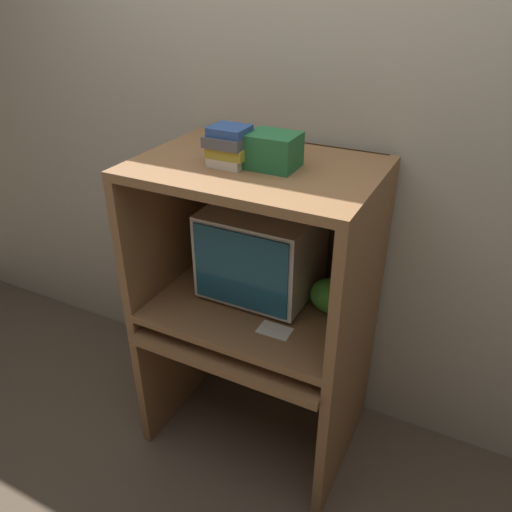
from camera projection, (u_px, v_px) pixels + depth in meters
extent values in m
plane|color=brown|center=(225.00, 476.00, 2.26)|extent=(12.00, 12.00, 0.00)
cube|color=#B2A893|center=(297.00, 154.00, 2.18)|extent=(6.00, 0.06, 2.60)
cube|color=brown|center=(181.00, 348.00, 2.52)|extent=(0.04, 0.66, 0.67)
cube|color=brown|center=(346.00, 407.00, 2.18)|extent=(0.04, 0.66, 0.67)
cube|color=brown|center=(239.00, 344.00, 2.07)|extent=(0.83, 0.37, 0.04)
cube|color=brown|center=(174.00, 285.00, 2.34)|extent=(0.04, 0.66, 0.09)
cube|color=brown|center=(354.00, 338.00, 2.00)|extent=(0.04, 0.66, 0.09)
cube|color=brown|center=(257.00, 304.00, 2.15)|extent=(0.83, 0.66, 0.04)
cube|color=brown|center=(168.00, 217.00, 2.16)|extent=(0.04, 0.66, 0.62)
cube|color=brown|center=(364.00, 262.00, 1.82)|extent=(0.04, 0.66, 0.62)
cube|color=brown|center=(258.00, 168.00, 1.85)|extent=(0.83, 0.66, 0.04)
cube|color=#48321E|center=(289.00, 208.00, 2.24)|extent=(0.83, 0.01, 0.62)
cylinder|color=beige|center=(263.00, 287.00, 2.22)|extent=(0.23, 0.23, 0.02)
cube|color=beige|center=(263.00, 248.00, 2.13)|extent=(0.45, 0.41, 0.37)
cube|color=navy|center=(240.00, 271.00, 1.97)|extent=(0.41, 0.01, 0.33)
cube|color=beige|center=(235.00, 339.00, 2.05)|extent=(0.43, 0.15, 0.02)
cube|color=silver|center=(234.00, 336.00, 2.05)|extent=(0.40, 0.12, 0.01)
ellipsoid|color=#B7B7B7|center=(300.00, 356.00, 1.95)|extent=(0.07, 0.05, 0.03)
ellipsoid|color=green|center=(332.00, 296.00, 2.04)|extent=(0.18, 0.14, 0.15)
cube|color=beige|center=(229.00, 161.00, 1.82)|extent=(0.13, 0.12, 0.03)
cube|color=gold|center=(230.00, 151.00, 1.79)|extent=(0.14, 0.12, 0.04)
cube|color=#4C4C51|center=(226.00, 141.00, 1.76)|extent=(0.15, 0.11, 0.04)
cube|color=navy|center=(230.00, 131.00, 1.75)|extent=(0.13, 0.12, 0.03)
cube|color=beige|center=(275.00, 330.00, 1.96)|extent=(0.13, 0.09, 0.00)
cube|color=#236638|center=(273.00, 151.00, 1.77)|extent=(0.18, 0.15, 0.12)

